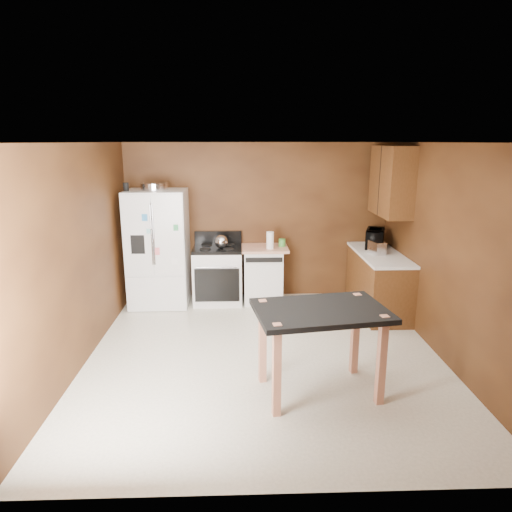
{
  "coord_description": "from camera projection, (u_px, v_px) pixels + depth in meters",
  "views": [
    {
      "loc": [
        -0.27,
        -5.06,
        2.51
      ],
      "look_at": [
        -0.07,
        0.85,
        1.02
      ],
      "focal_mm": 32.0,
      "sensor_mm": 36.0,
      "label": 1
    }
  ],
  "objects": [
    {
      "name": "green_canister",
      "position": [
        282.0,
        243.0,
        7.23
      ],
      "size": [
        0.14,
        0.14,
        0.12
      ],
      "primitive_type": "cylinder",
      "rotation": [
        0.0,
        0.0,
        0.41
      ],
      "color": "green",
      "rests_on": "dishwasher"
    },
    {
      "name": "refrigerator",
      "position": [
        158.0,
        248.0,
        7.06
      ],
      "size": [
        0.9,
        0.8,
        1.8
      ],
      "color": "white",
      "rests_on": "ground"
    },
    {
      "name": "floor",
      "position": [
        264.0,
        355.0,
        5.53
      ],
      "size": [
        4.5,
        4.5,
        0.0
      ],
      "primitive_type": "plane",
      "color": "white",
      "rests_on": "ground"
    },
    {
      "name": "pen_cup",
      "position": [
        126.0,
        187.0,
        6.69
      ],
      "size": [
        0.08,
        0.08,
        0.12
      ],
      "primitive_type": "cylinder",
      "color": "black",
      "rests_on": "refrigerator"
    },
    {
      "name": "wall_right",
      "position": [
        445.0,
        253.0,
        5.29
      ],
      "size": [
        0.0,
        4.5,
        4.5
      ],
      "primitive_type": "plane",
      "rotation": [
        1.57,
        0.0,
        -1.57
      ],
      "color": "#573317",
      "rests_on": "ground"
    },
    {
      "name": "wall_back",
      "position": [
        257.0,
        221.0,
        7.4
      ],
      "size": [
        4.2,
        0.0,
        4.2
      ],
      "primitive_type": "plane",
      "rotation": [
        1.57,
        0.0,
        0.0
      ],
      "color": "#573317",
      "rests_on": "ground"
    },
    {
      "name": "microwave",
      "position": [
        375.0,
        239.0,
        7.1
      ],
      "size": [
        0.47,
        0.56,
        0.26
      ],
      "primitive_type": "imported",
      "rotation": [
        0.0,
        0.0,
        1.22
      ],
      "color": "black",
      "rests_on": "right_cabinets"
    },
    {
      "name": "toaster",
      "position": [
        377.0,
        248.0,
        6.7
      ],
      "size": [
        0.22,
        0.29,
        0.19
      ],
      "primitive_type": "cube",
      "rotation": [
        0.0,
        0.0,
        0.27
      ],
      "color": "silver",
      "rests_on": "right_cabinets"
    },
    {
      "name": "dishwasher",
      "position": [
        263.0,
        274.0,
        7.31
      ],
      "size": [
        0.78,
        0.63,
        0.89
      ],
      "color": "white",
      "rests_on": "ground"
    },
    {
      "name": "right_cabinets",
      "position": [
        382.0,
        252.0,
        6.8
      ],
      "size": [
        0.63,
        1.58,
        2.45
      ],
      "color": "brown",
      "rests_on": "ground"
    },
    {
      "name": "roasting_pan",
      "position": [
        154.0,
        186.0,
        6.86
      ],
      "size": [
        0.41,
        0.41,
        0.1
      ],
      "primitive_type": "cylinder",
      "color": "silver",
      "rests_on": "refrigerator"
    },
    {
      "name": "kettle",
      "position": [
        221.0,
        242.0,
        7.05
      ],
      "size": [
        0.21,
        0.21,
        0.21
      ],
      "primitive_type": "sphere",
      "color": "silver",
      "rests_on": "gas_range"
    },
    {
      "name": "paper_towel",
      "position": [
        270.0,
        240.0,
        7.06
      ],
      "size": [
        0.12,
        0.12,
        0.27
      ],
      "primitive_type": "cylinder",
      "rotation": [
        0.0,
        0.0,
        -0.01
      ],
      "color": "white",
      "rests_on": "dishwasher"
    },
    {
      "name": "gas_range",
      "position": [
        218.0,
        274.0,
        7.26
      ],
      "size": [
        0.76,
        0.68,
        1.1
      ],
      "color": "white",
      "rests_on": "ground"
    },
    {
      "name": "wall_front",
      "position": [
        282.0,
        336.0,
        3.04
      ],
      "size": [
        4.2,
        0.0,
        4.2
      ],
      "primitive_type": "plane",
      "rotation": [
        -1.57,
        0.0,
        0.0
      ],
      "color": "#573317",
      "rests_on": "ground"
    },
    {
      "name": "wall_left",
      "position": [
        79.0,
        256.0,
        5.15
      ],
      "size": [
        0.0,
        4.5,
        4.5
      ],
      "primitive_type": "plane",
      "rotation": [
        1.57,
        0.0,
        1.57
      ],
      "color": "#573317",
      "rests_on": "ground"
    },
    {
      "name": "ceiling",
      "position": [
        265.0,
        142.0,
        4.92
      ],
      "size": [
        4.5,
        4.5,
        0.0
      ],
      "primitive_type": "plane",
      "rotation": [
        3.14,
        0.0,
        0.0
      ],
      "color": "white",
      "rests_on": "ground"
    },
    {
      "name": "island",
      "position": [
        320.0,
        321.0,
        4.53
      ],
      "size": [
        1.4,
        1.05,
        0.92
      ],
      "color": "black",
      "rests_on": "ground"
    }
  ]
}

